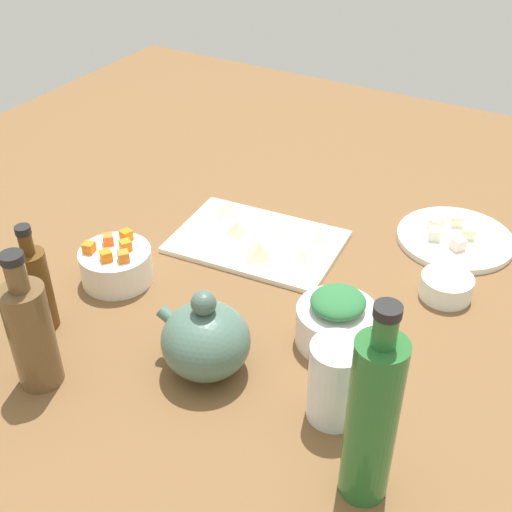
{
  "coord_description": "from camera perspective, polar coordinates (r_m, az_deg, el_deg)",
  "views": [
    {
      "loc": [
        -46.78,
        81.16,
        74.08
      ],
      "look_at": [
        0.0,
        0.0,
        8.0
      ],
      "focal_mm": 46.88,
      "sensor_mm": 36.0,
      "label": 1
    }
  ],
  "objects": [
    {
      "name": "dumpling_5",
      "position": [
        1.33,
        -2.39,
        4.14
      ],
      "size": [
        6.03,
        6.63,
        2.69
      ],
      "primitive_type": "pyramid",
      "rotation": [
        0.0,
        0.0,
        4.87
      ],
      "color": "beige",
      "rests_on": "cutting_board"
    },
    {
      "name": "tabletop",
      "position": [
        1.19,
        -0.0,
        -2.57
      ],
      "size": [
        190.0,
        190.0,
        3.0
      ],
      "primitive_type": "cube",
      "color": "brown",
      "rests_on": "ground"
    },
    {
      "name": "carrot_cube_1",
      "position": [
        1.16,
        -11.07,
        0.91
      ],
      "size": [
        2.46,
        2.46,
        1.8
      ],
      "primitive_type": "cube",
      "rotation": [
        0.0,
        0.0,
        1.04
      ],
      "color": "orange",
      "rests_on": "bowl_carrots"
    },
    {
      "name": "tofu_cube_0",
      "position": [
        1.32,
        17.65,
        1.9
      ],
      "size": [
        2.98,
        2.98,
        2.2
      ],
      "primitive_type": "cube",
      "rotation": [
        0.0,
        0.0,
        2.07
      ],
      "color": "#F0F5CA",
      "rests_on": "plate_tofu"
    },
    {
      "name": "teapot",
      "position": [
        0.97,
        -4.34,
        -7.12
      ],
      "size": [
        14.78,
        12.95,
        14.36
      ],
      "color": "#4B6C5E",
      "rests_on": "tabletop"
    },
    {
      "name": "bowl_small_side",
      "position": [
        1.17,
        15.93,
        -2.51
      ],
      "size": [
        8.75,
        8.75,
        3.92
      ],
      "primitive_type": "cylinder",
      "color": "white",
      "rests_on": "tabletop"
    },
    {
      "name": "bottle_0",
      "position": [
        0.79,
        9.87,
        -13.49
      ],
      "size": [
        6.01,
        6.01,
        28.99
      ],
      "color": "#28662D",
      "rests_on": "tabletop"
    },
    {
      "name": "carrot_cube_0",
      "position": [
        1.17,
        -14.07,
        0.7
      ],
      "size": [
        2.16,
        2.16,
        1.8
      ],
      "primitive_type": "cube",
      "rotation": [
        0.0,
        0.0,
        1.8
      ],
      "color": "orange",
      "rests_on": "bowl_carrots"
    },
    {
      "name": "tofu_cube_4",
      "position": [
        1.3,
        14.98,
        1.82
      ],
      "size": [
        2.87,
        2.87,
        2.2
      ],
      "primitive_type": "cube",
      "rotation": [
        0.0,
        0.0,
        0.39
      ],
      "color": "white",
      "rests_on": "plate_tofu"
    },
    {
      "name": "tofu_cube_1",
      "position": [
        1.28,
        16.85,
        0.98
      ],
      "size": [
        3.07,
        3.07,
        2.2
      ],
      "primitive_type": "cube",
      "rotation": [
        0.0,
        0.0,
        0.94
      ],
      "color": "#FBE4D0",
      "rests_on": "plate_tofu"
    },
    {
      "name": "chopped_greens_mound",
      "position": [
        1.01,
        7.03,
        -3.91
      ],
      "size": [
        10.34,
        10.51,
        2.97
      ],
      "primitive_type": "ellipsoid",
      "rotation": [
        0.0,
        0.0,
        1.3
      ],
      "color": "#2B6D39",
      "rests_on": "bowl_greens"
    },
    {
      "name": "bowl_carrots",
      "position": [
        1.18,
        -11.83,
        -0.79
      ],
      "size": [
        12.44,
        12.44,
        5.99
      ],
      "primitive_type": "cylinder",
      "color": "white",
      "rests_on": "tabletop"
    },
    {
      "name": "dumpling_4",
      "position": [
        1.28,
        2.28,
        2.69
      ],
      "size": [
        8.1,
        8.06,
        2.25
      ],
      "primitive_type": "pyramid",
      "rotation": [
        0.0,
        0.0,
        3.86
      ],
      "color": "beige",
      "rests_on": "cutting_board"
    },
    {
      "name": "dumpling_2",
      "position": [
        1.21,
        0.23,
        0.59
      ],
      "size": [
        4.94,
        5.44,
        3.1
      ],
      "primitive_type": "pyramid",
      "rotation": [
        0.0,
        0.0,
        1.45
      ],
      "color": "beige",
      "rests_on": "cutting_board"
    },
    {
      "name": "carrot_cube_5",
      "position": [
        1.13,
        -11.25,
        -0.03
      ],
      "size": [
        2.54,
        2.54,
        1.8
      ],
      "primitive_type": "cube",
      "rotation": [
        0.0,
        0.0,
        2.44
      ],
      "color": "orange",
      "rests_on": "bowl_carrots"
    },
    {
      "name": "bowl_greens",
      "position": [
        1.04,
        6.85,
        -5.89
      ],
      "size": [
        12.48,
        12.48,
        6.29
      ],
      "primitive_type": "cylinder",
      "color": "white",
      "rests_on": "tabletop"
    },
    {
      "name": "tofu_cube_3",
      "position": [
        1.33,
        15.1,
        2.64
      ],
      "size": [
        2.67,
        2.67,
        2.2
      ],
      "primitive_type": "cube",
      "rotation": [
        0.0,
        0.0,
        1.33
      ],
      "color": "#FCEEC9",
      "rests_on": "plate_tofu"
    },
    {
      "name": "dumpling_0",
      "position": [
        1.27,
        -1.56,
        2.47
      ],
      "size": [
        5.46,
        5.57,
        2.92
      ],
      "primitive_type": "pyramid",
      "rotation": [
        0.0,
        0.0,
        2.16
      ],
      "color": "beige",
      "rests_on": "cutting_board"
    },
    {
      "name": "cutting_board",
      "position": [
        1.26,
        0.1,
        1.23
      ],
      "size": [
        32.39,
        23.35,
        1.0
      ],
      "primitive_type": "cube",
      "rotation": [
        0.0,
        0.0,
        0.08
      ],
      "color": "white",
      "rests_on": "tabletop"
    },
    {
      "name": "bottle_2",
      "position": [
        1.09,
        -18.23,
        -2.54
      ],
      "size": [
        4.71,
        4.71,
        18.77
      ],
      "color": "#563613",
      "rests_on": "tabletop"
    },
    {
      "name": "carrot_cube_4",
      "position": [
        1.18,
        -12.51,
        1.4
      ],
      "size": [
        2.55,
        2.55,
        1.8
      ],
      "primitive_type": "cube",
      "rotation": [
        0.0,
        0.0,
        2.36
      ],
      "color": "orange",
      "rests_on": "bowl_carrots"
    },
    {
      "name": "plate_tofu",
      "position": [
        1.32,
        16.62,
        1.41
      ],
      "size": [
        21.84,
        21.84,
        1.2
      ],
      "primitive_type": "cylinder",
      "color": "white",
      "rests_on": "tabletop"
    },
    {
      "name": "carrot_cube_2",
      "position": [
        1.14,
        -12.67,
        0.02
      ],
      "size": [
        2.5,
        2.5,
        1.8
      ],
      "primitive_type": "cube",
      "rotation": [
        0.0,
        0.0,
        2.55
      ],
      "color": "orange",
      "rests_on": "bowl_carrots"
    },
    {
      "name": "drinking_glass_0",
      "position": [
        0.91,
        6.82,
        -10.59
      ],
      "size": [
        7.52,
        7.52,
        12.37
      ],
      "primitive_type": "cylinder",
      "color": "white",
      "rests_on": "tabletop"
    },
    {
      "name": "carrot_cube_3",
      "position": [
        1.19,
        -11.02,
        1.76
      ],
      "size": [
        2.25,
        2.25,
        1.8
      ],
      "primitive_type": "cube",
      "rotation": [
        0.0,
        0.0,
        2.84
      ],
      "color": "orange",
      "rests_on": "bowl_carrots"
    },
    {
      "name": "dumpling_3",
      "position": [
        1.2,
        4.06,
        0.17
      ],
      "size": [
        5.72,
        5.48,
        2.22
      ],
      "primitive_type": "pyramid",
      "rotation": [
        0.0,
        0.0,
        5.92
      ],
      "color": "beige",
      "rests_on": "cutting_board"
    },
    {
      "name": "tofu_cube_2",
      "position": [
        1.35,
        16.77,
        2.95
      ],
      "size": [
        2.92,
        2.92,
        2.2
      ],
      "primitive_type": "cube",
      "rotation": [
        0.0,
        0.0,
        0.43
      ],
      "color": "#EEE5CB",
      "rests_on": "plate_tofu"
    },
    {
      "name": "bottle_1",
      "position": [
        0.98,
        -18.65,
        -6.2
      ],
      "size": [
        6.3,
        6.3,
        22.34
      ],
      "color": "brown",
      "rests_on": "tabletop"
    },
    {
      "name": "dumpling_1",
      "position": [
        1.25,
        5.42,
        1.67
      ],
      "size": [
        7.09,
        6.73,
        2.39
      ],
      "primitive_type": "pyramid",
      "rotation": [
        0.0,
        0.0,
        5.93
      ],
      "color": "beige",
      "rests_on": "cutting_board"
    }
  ]
}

